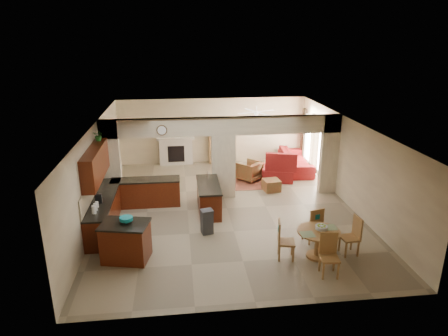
{
  "coord_description": "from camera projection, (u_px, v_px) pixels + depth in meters",
  "views": [
    {
      "loc": [
        -1.49,
        -11.75,
        5.39
      ],
      "look_at": [
        -0.06,
        0.3,
        1.28
      ],
      "focal_mm": 32.0,
      "sensor_mm": 36.0,
      "label": 1
    }
  ],
  "objects": [
    {
      "name": "chair_west",
      "position": [
        283.0,
        238.0,
        9.92
      ],
      "size": [
        0.49,
        0.49,
        1.02
      ],
      "rotation": [
        0.0,
        0.0,
        1.37
      ],
      "color": "#A37538",
      "rests_on": "floor"
    },
    {
      "name": "glazed_door",
      "position": [
        315.0,
        147.0,
        16.02
      ],
      "size": [
        0.02,
        0.7,
        2.1
      ],
      "primitive_type": "cube",
      "color": "white",
      "rests_on": "wall_right"
    },
    {
      "name": "trash_can",
      "position": [
        207.0,
        223.0,
        11.24
      ],
      "size": [
        0.36,
        0.33,
        0.66
      ],
      "primitive_type": "cube",
      "rotation": [
        0.0,
        0.0,
        0.23
      ],
      "color": "#2E2E31",
      "rests_on": "floor"
    },
    {
      "name": "window_a",
      "position": [
        323.0,
        149.0,
        15.17
      ],
      "size": [
        0.02,
        0.9,
        1.9
      ],
      "primitive_type": "cube",
      "color": "white",
      "rests_on": "wall_right"
    },
    {
      "name": "drape_a_right",
      "position": [
        317.0,
        145.0,
        15.73
      ],
      "size": [
        0.1,
        0.28,
        2.3
      ],
      "primitive_type": "cube",
      "color": "#3D1818",
      "rests_on": "wall_right"
    },
    {
      "name": "sofa",
      "position": [
        295.0,
        161.0,
        16.51
      ],
      "size": [
        2.75,
        1.26,
        0.78
      ],
      "primitive_type": "imported",
      "rotation": [
        0.0,
        0.0,
        1.49
      ],
      "color": "maroon",
      "rests_on": "floor"
    },
    {
      "name": "chair_north",
      "position": [
        314.0,
        224.0,
        10.67
      ],
      "size": [
        0.51,
        0.51,
        1.02
      ],
      "rotation": [
        0.0,
        0.0,
        3.4
      ],
      "color": "#A37538",
      "rests_on": "floor"
    },
    {
      "name": "wall_back",
      "position": [
        213.0,
        131.0,
        17.21
      ],
      "size": [
        8.0,
        0.0,
        8.0
      ],
      "primitive_type": "plane",
      "rotation": [
        1.57,
        0.0,
        0.0
      ],
      "color": "beige",
      "rests_on": "floor"
    },
    {
      "name": "wall_right",
      "position": [
        349.0,
        163.0,
        12.95
      ],
      "size": [
        0.0,
        10.0,
        10.0
      ],
      "primitive_type": "plane",
      "rotation": [
        1.57,
        0.0,
        -1.57
      ],
      "color": "beige",
      "rests_on": "floor"
    },
    {
      "name": "plant",
      "position": [
        99.0,
        135.0,
        11.75
      ],
      "size": [
        0.37,
        0.35,
        0.33
      ],
      "primitive_type": "imported",
      "rotation": [
        0.0,
        0.0,
        -0.35
      ],
      "color": "#174512",
      "rests_on": "upper_cabinets"
    },
    {
      "name": "chair_south",
      "position": [
        329.0,
        252.0,
        9.28
      ],
      "size": [
        0.46,
        0.46,
        1.02
      ],
      "rotation": [
        0.0,
        0.0,
        -0.1
      ],
      "color": "#A37538",
      "rests_on": "floor"
    },
    {
      "name": "partition_center_pier",
      "position": [
        223.0,
        166.0,
        13.54
      ],
      "size": [
        0.8,
        0.25,
        2.2
      ],
      "primitive_type": "cube",
      "color": "beige",
      "rests_on": "floor"
    },
    {
      "name": "ottoman",
      "position": [
        271.0,
        185.0,
        14.37
      ],
      "size": [
        0.63,
        0.63,
        0.41
      ],
      "primitive_type": "cube",
      "rotation": [
        0.0,
        0.0,
        0.14
      ],
      "color": "maroon",
      "rests_on": "floor"
    },
    {
      "name": "upper_cabinets",
      "position": [
        95.0,
        164.0,
        11.16
      ],
      "size": [
        0.35,
        2.4,
        0.9
      ],
      "primitive_type": "cube",
      "color": "#3A0D06",
      "rests_on": "wall_left"
    },
    {
      "name": "chaise",
      "position": [
        278.0,
        174.0,
        15.42
      ],
      "size": [
        1.38,
        1.24,
        0.47
      ],
      "primitive_type": "cube",
      "rotation": [
        0.0,
        0.0,
        -0.28
      ],
      "color": "maroon",
      "rests_on": "floor"
    },
    {
      "name": "fireplace",
      "position": [
        176.0,
        151.0,
        17.12
      ],
      "size": [
        1.6,
        0.35,
        1.2
      ],
      "color": "beige",
      "rests_on": "floor"
    },
    {
      "name": "kitchen_island",
      "position": [
        126.0,
        241.0,
        9.89
      ],
      "size": [
        1.29,
        1.04,
        0.99
      ],
      "rotation": [
        0.0,
        0.0,
        -0.22
      ],
      "color": "#3A0D06",
      "rests_on": "floor"
    },
    {
      "name": "drape_b_left",
      "position": [
        312.0,
        142.0,
        16.2
      ],
      "size": [
        0.1,
        0.28,
        2.3
      ],
      "primitive_type": "cube",
      "color": "#3D1818",
      "rests_on": "wall_right"
    },
    {
      "name": "partition_left_pier",
      "position": [
        111.0,
        162.0,
        13.03
      ],
      "size": [
        0.6,
        0.25,
        2.8
      ],
      "primitive_type": "cube",
      "color": "beige",
      "rests_on": "floor"
    },
    {
      "name": "floor",
      "position": [
        227.0,
        208.0,
        12.95
      ],
      "size": [
        10.0,
        10.0,
        0.0
      ],
      "primitive_type": "plane",
      "color": "gray",
      "rests_on": "ground"
    },
    {
      "name": "wall_left",
      "position": [
        96.0,
        172.0,
        12.06
      ],
      "size": [
        0.0,
        10.0,
        10.0
      ],
      "primitive_type": "plane",
      "rotation": [
        1.57,
        0.0,
        1.57
      ],
      "color": "beige",
      "rests_on": "floor"
    },
    {
      "name": "partition_right_pier",
      "position": [
        329.0,
        154.0,
        13.86
      ],
      "size": [
        0.6,
        0.25,
        2.8
      ],
      "primitive_type": "cube",
      "color": "beige",
      "rests_on": "floor"
    },
    {
      "name": "peninsula",
      "position": [
        209.0,
        197.0,
        12.63
      ],
      "size": [
        0.7,
        1.85,
        0.91
      ],
      "color": "#3A0D06",
      "rests_on": "floor"
    },
    {
      "name": "drape_a_left",
      "position": [
        328.0,
        154.0,
        14.6
      ],
      "size": [
        0.1,
        0.28,
        2.3
      ],
      "primitive_type": "cube",
      "color": "#3D1818",
      "rests_on": "wall_right"
    },
    {
      "name": "rug",
      "position": [
        252.0,
        184.0,
        15.06
      ],
      "size": [
        1.6,
        1.3,
        0.01
      ],
      "primitive_type": "cube",
      "color": "brown",
      "rests_on": "floor"
    },
    {
      "name": "ceiling",
      "position": [
        227.0,
        124.0,
        12.05
      ],
      "size": [
        10.0,
        10.0,
        0.0
      ],
      "primitive_type": "plane",
      "rotation": [
        3.14,
        0.0,
        0.0
      ],
      "color": "white",
      "rests_on": "wall_back"
    },
    {
      "name": "wall_clock",
      "position": [
        162.0,
        130.0,
        12.74
      ],
      "size": [
        0.34,
        0.03,
        0.34
      ],
      "primitive_type": "cylinder",
      "rotation": [
        1.57,
        0.0,
        0.0
      ],
      "color": "#4C3419",
      "rests_on": "partition_header"
    },
    {
      "name": "ceiling_fan",
      "position": [
        256.0,
        112.0,
        15.12
      ],
      "size": [
        1.0,
        1.0,
        0.1
      ],
      "primitive_type": "cylinder",
      "color": "white",
      "rests_on": "ceiling"
    },
    {
      "name": "drape_b_right",
      "position": [
        303.0,
        135.0,
        17.33
      ],
      "size": [
        0.1,
        0.28,
        2.3
      ],
      "primitive_type": "cube",
      "color": "#3D1818",
      "rests_on": "wall_right"
    },
    {
      "name": "fruit_bowl",
      "position": [
        321.0,
        228.0,
        9.88
      ],
      "size": [
        0.31,
        0.31,
        0.16
      ],
      "primitive_type": "cylinder",
      "color": "#87B025",
      "rests_on": "dining_table"
    },
    {
      "name": "kitchen_counter",
      "position": [
        122.0,
        203.0,
        12.21
      ],
      "size": [
        2.52,
        3.29,
        1.48
      ],
      "color": "#3A0D06",
      "rests_on": "floor"
    },
    {
      "name": "chair_east",
      "position": [
        353.0,
        234.0,
        10.13
      ],
      "size": [
        0.46,
        0.46,
        1.02
      ],
      "rotation": [
        0.0,
        0.0,
        4.82
      ],
      "color": "#A37538",
      "rests_on": "floor"
    },
    {
      "name": "shelving_unit",
      "position": [
        221.0,
        143.0,
        17.24
      ],
      "size": [
        1.0,
        0.32,
        1.8
      ],
      "primitive_type": "cube",
      "color": "#A37538",
      "rests_on": "floor"
    },
    {
      "name": "wall_front",
      "position": [
        259.0,
        248.0,
        7.8
      ],
      "size": [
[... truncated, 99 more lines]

